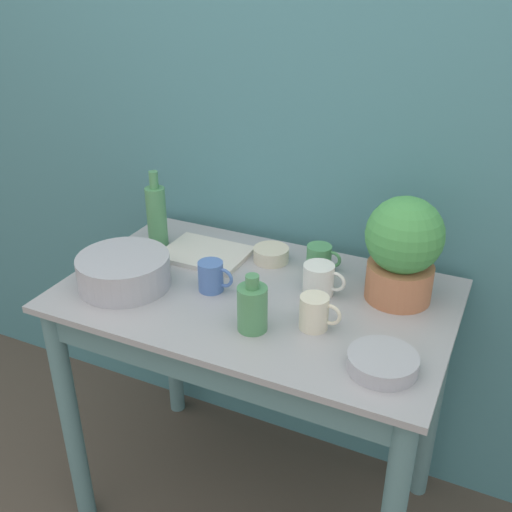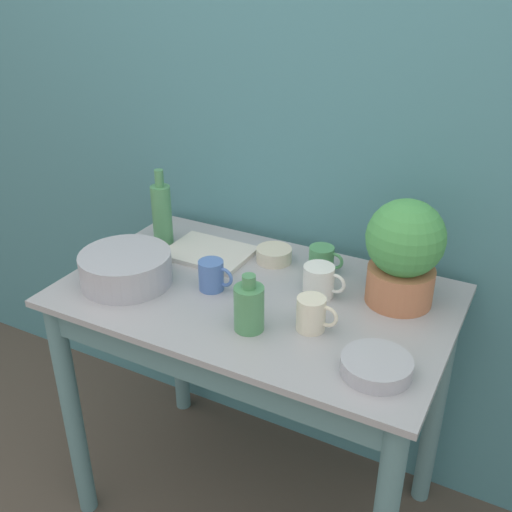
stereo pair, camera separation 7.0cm
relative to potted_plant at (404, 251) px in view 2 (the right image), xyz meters
The scene contains 13 objects.
wall_back 0.49m from the potted_plant, 145.95° to the left, with size 6.00×0.05×2.40m.
counter_table 0.54m from the potted_plant, 155.54° to the right, with size 1.12×0.69×0.86m.
potted_plant is the anchor object (origin of this frame).
bowl_wash_large 0.80m from the potted_plant, 159.94° to the right, with size 0.27×0.27×0.09m.
bottle_tall 0.81m from the potted_plant, behind, with size 0.07×0.07×0.26m.
bottle_short 0.45m from the potted_plant, 134.02° to the right, with size 0.08×0.08×0.16m.
mug_white 0.25m from the potted_plant, 160.67° to the right, with size 0.13×0.09×0.09m.
mug_blue 0.55m from the potted_plant, 159.36° to the right, with size 0.11×0.07×0.09m.
mug_green 0.29m from the potted_plant, 165.99° to the left, with size 0.11×0.08×0.08m.
mug_cream 0.31m from the potted_plant, 123.62° to the right, with size 0.11×0.08×0.09m.
bowl_small_steel 0.37m from the potted_plant, 82.50° to the right, with size 0.17×0.17×0.04m.
bowl_small_cream 0.44m from the potted_plant, behind, with size 0.11×0.11×0.05m.
tray_board 0.64m from the potted_plant, behind, with size 0.27×0.20×0.02m.
Camera 2 is at (0.70, -0.97, 1.76)m, focal length 42.00 mm.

